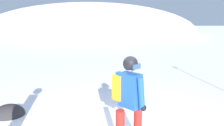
# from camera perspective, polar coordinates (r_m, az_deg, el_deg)

# --- Properties ---
(ridge_peak_main) EXTENTS (42.91, 38.62, 12.42)m
(ridge_peak_main) POSITION_cam_1_polar(r_m,az_deg,el_deg) (43.45, -5.83, 8.32)
(ridge_peak_main) COLOR white
(ridge_peak_main) RESTS_ON ground
(snowboarder_main) EXTENTS (1.41, 1.36, 1.71)m
(snowboarder_main) POSITION_cam_1_polar(r_m,az_deg,el_deg) (3.51, 4.67, -10.90)
(snowboarder_main) COLOR orange
(snowboarder_main) RESTS_ON ground
(rock_dark) EXTENTS (0.77, 0.65, 0.54)m
(rock_dark) POSITION_cam_1_polar(r_m,az_deg,el_deg) (5.74, -27.17, -12.99)
(rock_dark) COLOR #282628
(rock_dark) RESTS_ON ground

